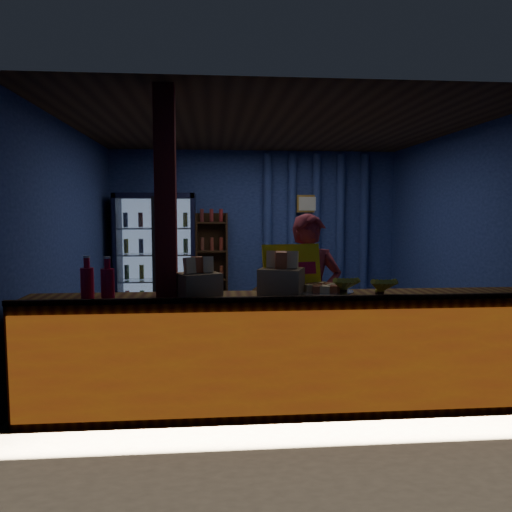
{
  "coord_description": "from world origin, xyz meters",
  "views": [
    {
      "loc": [
        -0.69,
        -5.87,
        1.64
      ],
      "look_at": [
        -0.19,
        -0.2,
        1.12
      ],
      "focal_mm": 35.0,
      "sensor_mm": 36.0,
      "label": 1
    }
  ],
  "objects": [
    {
      "name": "snack_box_centre",
      "position": [
        -0.13,
        -1.88,
        1.08
      ],
      "size": [
        0.41,
        0.38,
        0.36
      ],
      "color": "#A2764E",
      "rests_on": "counter"
    },
    {
      "name": "counter",
      "position": [
        0.0,
        -1.91,
        0.48
      ],
      "size": [
        4.4,
        0.57,
        0.99
      ],
      "color": "brown",
      "rests_on": "ground"
    },
    {
      "name": "framed_picture",
      "position": [
        0.85,
        2.1,
        1.75
      ],
      "size": [
        0.36,
        0.04,
        0.28
      ],
      "color": "gold",
      "rests_on": "room_walls"
    },
    {
      "name": "room_walls",
      "position": [
        0.0,
        0.0,
        1.57
      ],
      "size": [
        4.6,
        4.6,
        4.6
      ],
      "color": "navy",
      "rests_on": "ground"
    },
    {
      "name": "support_post",
      "position": [
        -1.05,
        -1.9,
        1.3
      ],
      "size": [
        0.16,
        0.16,
        2.6
      ],
      "primitive_type": "cube",
      "color": "maroon",
      "rests_on": "ground"
    },
    {
      "name": "snack_box_left",
      "position": [
        -0.8,
        -1.96,
        1.07
      ],
      "size": [
        0.38,
        0.36,
        0.33
      ],
      "color": "#A2764E",
      "rests_on": "counter"
    },
    {
      "name": "pastry_tray",
      "position": [
        0.22,
        -1.86,
        0.98
      ],
      "size": [
        0.5,
        0.5,
        0.08
      ],
      "color": "silver",
      "rests_on": "counter"
    },
    {
      "name": "beverage_cooler",
      "position": [
        -1.55,
        1.92,
        0.93
      ],
      "size": [
        1.2,
        0.62,
        1.9
      ],
      "color": "black",
      "rests_on": "ground"
    },
    {
      "name": "bottle_shelf",
      "position": [
        -0.7,
        2.06,
        0.79
      ],
      "size": [
        0.5,
        0.28,
        1.6
      ],
      "color": "#361F11",
      "rests_on": "ground"
    },
    {
      "name": "soda_bottles",
      "position": [
        -1.58,
        -1.95,
        1.09
      ],
      "size": [
        0.28,
        0.18,
        0.34
      ],
      "color": "#BA0C29",
      "rests_on": "counter"
    },
    {
      "name": "side_table",
      "position": [
        0.2,
        1.46,
        0.24
      ],
      "size": [
        0.62,
        0.53,
        0.58
      ],
      "color": "#361F11",
      "rests_on": "ground"
    },
    {
      "name": "shopkeeper",
      "position": [
        0.2,
        -1.39,
        0.81
      ],
      "size": [
        0.6,
        0.4,
        1.61
      ],
      "primitive_type": "imported",
      "rotation": [
        0.0,
        0.0,
        0.03
      ],
      "color": "maroon",
      "rests_on": "ground"
    },
    {
      "name": "yellow_sign",
      "position": [
        -0.02,
        -1.75,
        1.15
      ],
      "size": [
        0.52,
        0.21,
        0.41
      ],
      "color": "yellow",
      "rests_on": "counter"
    },
    {
      "name": "curtain_folds",
      "position": [
        1.0,
        2.14,
        1.3
      ],
      "size": [
        1.74,
        0.14,
        2.5
      ],
      "color": "navy",
      "rests_on": "room_walls"
    },
    {
      "name": "banana_bunches",
      "position": [
        0.52,
        -1.98,
        1.04
      ],
      "size": [
        0.52,
        0.3,
        0.17
      ],
      "color": "gold",
      "rests_on": "counter"
    },
    {
      "name": "green_chair",
      "position": [
        0.53,
        1.38,
        0.29
      ],
      "size": [
        0.63,
        0.65,
        0.58
      ],
      "primitive_type": "imported",
      "rotation": [
        0.0,
        0.0,
        3.16
      ],
      "color": "#58B165",
      "rests_on": "ground"
    },
    {
      "name": "ground",
      "position": [
        0.0,
        0.0,
        0.0
      ],
      "size": [
        4.6,
        4.6,
        0.0
      ],
      "primitive_type": "plane",
      "color": "#515154",
      "rests_on": "ground"
    }
  ]
}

